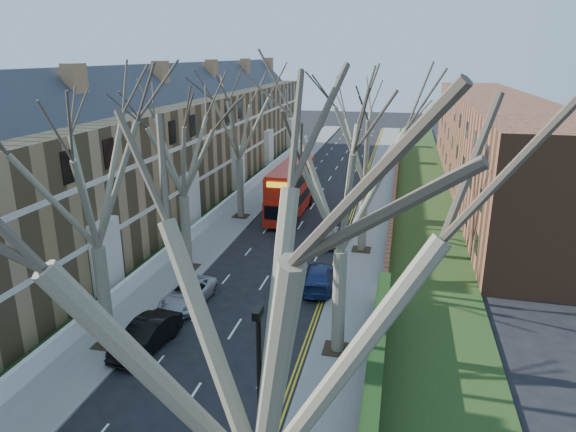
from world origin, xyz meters
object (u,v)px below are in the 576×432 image
Objects in this scene: lamp_post at (260,432)px; car_right_near at (319,277)px; double_decker_bus at (291,191)px; car_left_mid at (146,336)px.

lamp_post reaches higher than car_right_near.
double_decker_bus is 23.93m from car_left_mid.
lamp_post is 13.56m from car_left_mid.
car_right_near is (-1.44, 18.65, -3.87)m from lamp_post.
car_right_near is (7.26, 8.98, -0.04)m from car_left_mid.
car_left_mid reaches higher than car_right_near.
lamp_post is 1.68× the size of car_right_near.
lamp_post is 0.75× the size of double_decker_bus.
lamp_post is 19.10m from car_right_near.
car_right_near is at bearing 109.15° from double_decker_bus.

